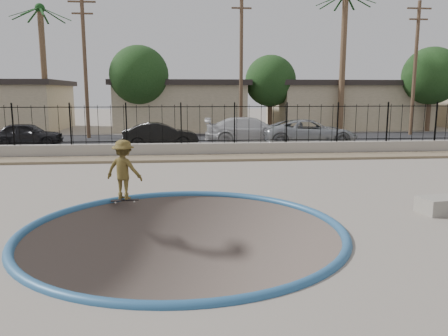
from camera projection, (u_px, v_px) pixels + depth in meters
ground at (182, 173)px, 22.37m from camera, size 120.00×120.00×2.20m
bowl_pit at (184, 231)px, 9.43m from camera, size 6.84×6.84×1.80m
coping_ring at (184, 231)px, 9.43m from camera, size 7.04×7.04×0.20m
rock_strip at (182, 158)px, 19.42m from camera, size 42.00×1.60×0.11m
retaining_wall at (182, 150)px, 20.46m from camera, size 42.00×0.45×0.60m
fence at (181, 124)px, 20.26m from camera, size 40.00×0.04×1.80m
street at (181, 140)px, 27.08m from camera, size 90.00×8.00×0.04m
house_center at (181, 104)px, 36.06m from camera, size 10.60×8.60×3.90m
house_east at (344, 104)px, 37.42m from camera, size 12.60×8.60×3.90m
palm_mid at (42, 41)px, 31.83m from camera, size 2.30×2.30×9.30m
palm_right at (344, 32)px, 31.90m from camera, size 2.30×2.30×10.30m
utility_pole_left at (85, 64)px, 27.66m from camera, size 1.70×0.24×9.00m
utility_pole_mid at (241, 61)px, 28.59m from camera, size 1.70×0.24×9.50m
utility_pole_right at (415, 66)px, 29.80m from camera, size 1.70×0.24×9.00m
street_tree_left at (139, 75)px, 31.96m from camera, size 4.32×4.32×6.36m
street_tree_mid at (270, 81)px, 33.97m from camera, size 3.96×3.96×5.83m
street_tree_right at (431, 76)px, 33.12m from camera, size 4.32×4.32×6.36m
skater at (124, 173)px, 11.76m from camera, size 1.19×0.95×1.61m
skateboard at (125, 200)px, 11.89m from camera, size 0.76×0.25×0.06m
car_a at (27, 134)px, 24.18m from camera, size 3.80×1.64×1.28m
car_b at (160, 135)px, 23.32m from camera, size 4.09×1.72×1.32m
car_c at (251, 131)px, 24.65m from camera, size 5.43×2.51×1.54m
car_d at (309, 133)px, 24.11m from camera, size 5.28×2.53×1.45m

